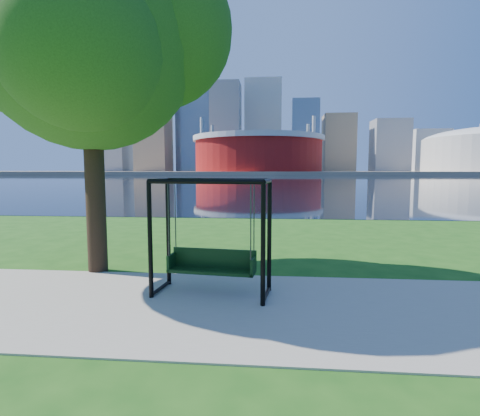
# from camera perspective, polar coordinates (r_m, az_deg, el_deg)

# --- Properties ---
(ground) EXTENTS (900.00, 900.00, 0.00)m
(ground) POSITION_cam_1_polar(r_m,az_deg,el_deg) (7.37, 0.24, -13.63)
(ground) COLOR #1E5114
(ground) RESTS_ON ground
(path) EXTENTS (120.00, 4.00, 0.03)m
(path) POSITION_cam_1_polar(r_m,az_deg,el_deg) (6.90, -0.14, -14.88)
(path) COLOR #9E937F
(path) RESTS_ON ground
(river) EXTENTS (900.00, 180.00, 0.02)m
(river) POSITION_cam_1_polar(r_m,az_deg,el_deg) (108.96, 4.98, 4.40)
(river) COLOR black
(river) RESTS_ON ground
(far_bank) EXTENTS (900.00, 228.00, 2.00)m
(far_bank) POSITION_cam_1_polar(r_m,az_deg,el_deg) (312.94, 5.20, 5.41)
(far_bank) COLOR #937F60
(far_bank) RESTS_ON ground
(stadium) EXTENTS (83.00, 83.00, 32.00)m
(stadium) POSITION_cam_1_polar(r_m,az_deg,el_deg) (242.45, 2.80, 8.48)
(stadium) COLOR maroon
(stadium) RESTS_ON far_bank
(skyline) EXTENTS (392.00, 66.00, 96.50)m
(skyline) POSITION_cam_1_polar(r_m,az_deg,el_deg) (328.07, 4.50, 11.54)
(skyline) COLOR gray
(skyline) RESTS_ON far_bank
(swing) EXTENTS (2.33, 1.21, 2.29)m
(swing) POSITION_cam_1_polar(r_m,az_deg,el_deg) (7.33, -4.31, -4.80)
(swing) COLOR black
(swing) RESTS_ON ground
(park_tree) EXTENTS (6.44, 5.82, 8.00)m
(park_tree) POSITION_cam_1_polar(r_m,az_deg,el_deg) (10.12, -22.13, 23.23)
(park_tree) COLOR black
(park_tree) RESTS_ON ground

